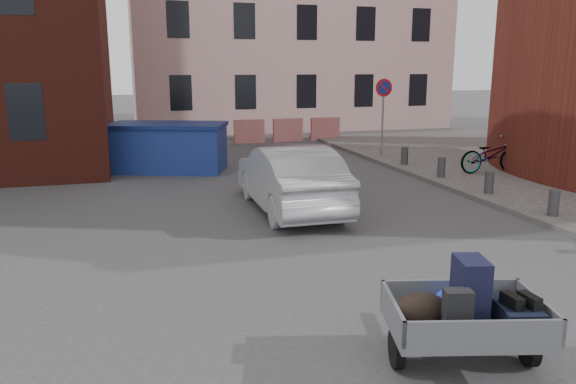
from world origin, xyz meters
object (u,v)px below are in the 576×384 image
object	(u,v)px
trailer	(464,314)
dumpster	(168,147)
bicycle	(491,155)
silver_car	(290,178)

from	to	relation	value
trailer	dumpster	size ratio (longest dim) A/B	0.50
dumpster	bicycle	world-z (taller)	dumpster
dumpster	trailer	bearing A→B (deg)	-60.85
dumpster	bicycle	size ratio (longest dim) A/B	1.97
trailer	bicycle	xyz separation A→B (m)	(6.90, 9.20, 0.04)
trailer	silver_car	size ratio (longest dim) A/B	0.44
trailer	silver_car	world-z (taller)	silver_car
bicycle	dumpster	bearing A→B (deg)	67.94
silver_car	bicycle	bearing A→B (deg)	-161.98
dumpster	bicycle	distance (m)	9.72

